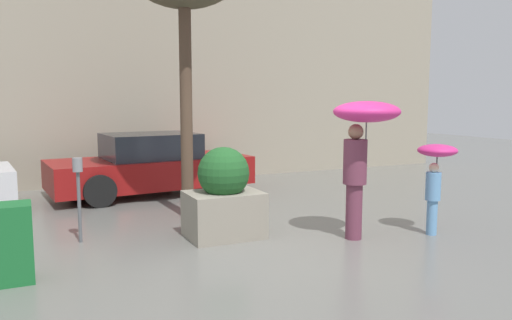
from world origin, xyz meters
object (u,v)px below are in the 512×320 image
at_px(person_adult, 363,134).
at_px(parked_car_near, 151,166).
at_px(newspaper_box, 9,243).
at_px(person_child, 436,167).
at_px(planter_box, 224,197).
at_px(parking_meter, 78,182).

height_order(person_adult, parked_car_near, person_adult).
distance_m(parked_car_near, newspaper_box, 5.44).
bearing_deg(person_child, planter_box, 135.15).
relative_size(planter_box, parking_meter, 1.10).
relative_size(parking_meter, newspaper_box, 1.37).
distance_m(planter_box, person_child, 3.26).
bearing_deg(newspaper_box, parking_meter, 56.63).
distance_m(planter_box, parked_car_near, 3.99).
relative_size(planter_box, person_adult, 0.67).
distance_m(parked_car_near, parking_meter, 3.84).
bearing_deg(parking_meter, newspaper_box, -123.37).
distance_m(person_child, parked_car_near, 6.09).
xyz_separation_m(planter_box, person_child, (2.99, -1.21, 0.43)).
bearing_deg(parked_car_near, person_child, -153.88).
relative_size(planter_box, newspaper_box, 1.52).
bearing_deg(person_adult, person_child, 48.78).
xyz_separation_m(parking_meter, newspaper_box, (-0.89, -1.35, -0.44)).
bearing_deg(parking_meter, parked_car_near, 61.43).
bearing_deg(parked_car_near, newspaper_box, 144.83).
bearing_deg(planter_box, newspaper_box, -165.81).
height_order(planter_box, person_adult, person_adult).
height_order(person_child, parking_meter, person_child).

